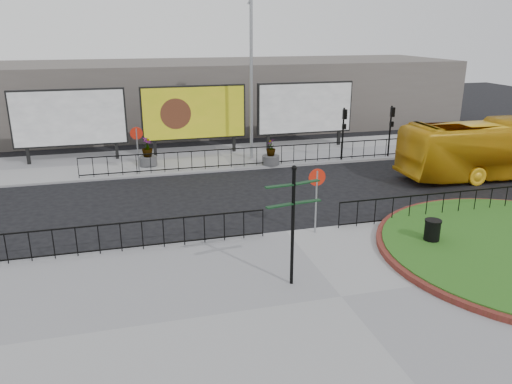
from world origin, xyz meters
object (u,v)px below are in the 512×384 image
object	(u,v)px
planter_c	(271,155)
planter_a	(148,155)
lamp_post	(251,76)
litter_bin	(432,233)
fingerpost_sign	(293,214)
billboard_mid	(194,113)
bus	(501,148)

from	to	relation	value
planter_c	planter_a	bearing A→B (deg)	167.21
lamp_post	litter_bin	size ratio (longest dim) A/B	9.61
lamp_post	planter_a	size ratio (longest dim) A/B	5.80
litter_bin	planter_a	world-z (taller)	planter_a
fingerpost_sign	litter_bin	distance (m)	6.03
billboard_mid	lamp_post	size ratio (longest dim) A/B	0.67
fingerpost_sign	litter_bin	xyz separation A→B (m)	(5.62, 1.32, -1.73)
litter_bin	planter_c	xyz separation A→B (m)	(-2.30, 11.97, 0.03)
bus	planter_a	xyz separation A→B (m)	(-17.54, 6.47, -0.77)
billboard_mid	bus	world-z (taller)	billboard_mid
billboard_mid	lamp_post	distance (m)	4.23
litter_bin	planter_a	bearing A→B (deg)	123.58
planter_a	planter_c	size ratio (longest dim) A/B	1.10
planter_c	fingerpost_sign	bearing A→B (deg)	-104.05
litter_bin	bus	bearing A→B (deg)	39.21
billboard_mid	bus	bearing A→B (deg)	-30.31
bus	billboard_mid	bearing A→B (deg)	61.39
bus	planter_a	size ratio (longest dim) A/B	6.77
billboard_mid	planter_a	bearing A→B (deg)	-145.02
litter_bin	planter_c	distance (m)	12.19
billboard_mid	planter_a	world-z (taller)	billboard_mid
lamp_post	planter_a	bearing A→B (deg)	-179.13
planter_a	planter_c	world-z (taller)	planter_a
billboard_mid	planter_c	bearing A→B (deg)	-43.99
planter_a	planter_c	distance (m)	6.82
billboard_mid	planter_a	size ratio (longest dim) A/B	3.90
billboard_mid	planter_a	xyz separation A→B (m)	(-2.95, -2.06, -1.87)
fingerpost_sign	billboard_mid	bearing A→B (deg)	85.58
lamp_post	planter_a	xyz separation A→B (m)	(-5.95, -0.09, -4.10)
bus	lamp_post	bearing A→B (deg)	62.18
billboard_mid	bus	size ratio (longest dim) A/B	0.58
billboard_mid	fingerpost_sign	distance (m)	16.86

